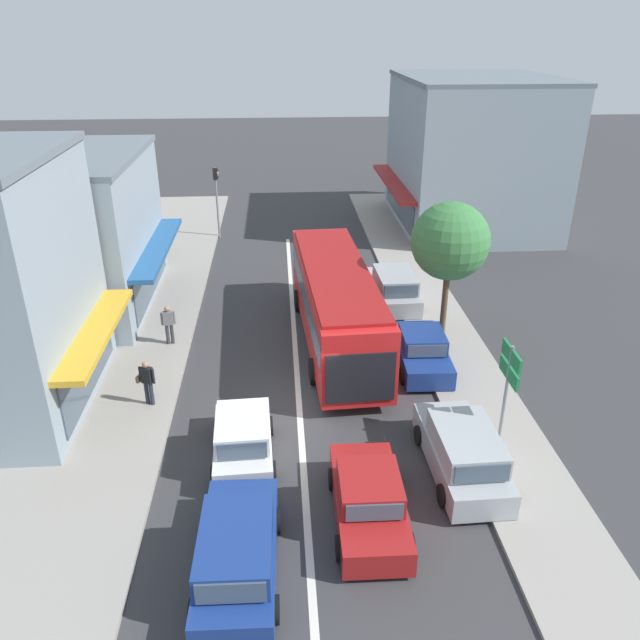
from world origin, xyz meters
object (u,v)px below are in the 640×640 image
directional_road_sign (509,374)px  street_tree_right (450,242)px  city_bus (336,300)px  wagon_queue_gap_filler (238,553)px  parked_wagon_kerb_third (394,288)px  traffic_light_downstreet (216,191)px  hatchback_adjacent_lane_lead (243,440)px  parked_sedan_kerb_second (421,350)px  pedestrian_with_handbag_near (147,380)px  pedestrian_browsing_midblock (169,323)px  sedan_adjacent_lane_trail (369,500)px  parked_wagon_kerb_front (462,452)px

directional_road_sign → street_tree_right: (-0.02, 7.06, 1.61)m
city_bus → wagon_queue_gap_filler: city_bus is taller
city_bus → street_tree_right: size_ratio=1.88×
parked_wagon_kerb_third → traffic_light_downstreet: (-8.76, 10.27, 2.11)m
hatchback_adjacent_lane_lead → directional_road_sign: 7.94m
wagon_queue_gap_filler → parked_sedan_kerb_second: 11.47m
pedestrian_with_handbag_near → pedestrian_browsing_midblock: (0.06, 4.38, -0.00)m
sedan_adjacent_lane_trail → parked_sedan_kerb_second: same height
parked_wagon_kerb_third → traffic_light_downstreet: 13.66m
hatchback_adjacent_lane_lead → traffic_light_downstreet: size_ratio=0.90×
parked_wagon_kerb_front → traffic_light_downstreet: size_ratio=1.08×
traffic_light_downstreet → pedestrian_browsing_midblock: 14.05m
pedestrian_with_handbag_near → directional_road_sign: bearing=-16.0°
sedan_adjacent_lane_trail → pedestrian_browsing_midblock: bearing=123.0°
parked_wagon_kerb_third → street_tree_right: bearing=-73.0°
pedestrian_with_handbag_near → pedestrian_browsing_midblock: 4.38m
wagon_queue_gap_filler → pedestrian_with_handbag_near: size_ratio=2.78×
city_bus → parked_sedan_kerb_second: (3.03, -2.07, -1.22)m
sedan_adjacent_lane_trail → hatchback_adjacent_lane_lead: (-3.35, 2.72, 0.05)m
wagon_queue_gap_filler → parked_wagon_kerb_front: same height
parked_wagon_kerb_front → parked_wagon_kerb_third: (0.15, 12.08, 0.00)m
wagon_queue_gap_filler → parked_wagon_kerb_third: same height
hatchback_adjacent_lane_lead → wagon_queue_gap_filler: bearing=-89.2°
traffic_light_downstreet → city_bus: bearing=-67.7°
parked_sedan_kerb_second → traffic_light_downstreet: (-8.78, 16.13, 2.19)m
city_bus → wagon_queue_gap_filler: bearing=-106.1°
wagon_queue_gap_filler → parked_wagon_kerb_third: bearing=67.6°
sedan_adjacent_lane_trail → traffic_light_downstreet: (-5.69, 24.04, 2.19)m
street_tree_right → pedestrian_with_handbag_near: bearing=-160.3°
street_tree_right → pedestrian_browsing_midblock: size_ratio=3.57×
sedan_adjacent_lane_trail → parked_sedan_kerb_second: 8.49m
sedan_adjacent_lane_trail → pedestrian_with_handbag_near: size_ratio=2.59×
parked_sedan_kerb_second → directional_road_sign: directional_road_sign is taller
sedan_adjacent_lane_trail → traffic_light_downstreet: 24.80m
city_bus → parked_wagon_kerb_front: 8.85m
parked_sedan_kerb_second → parked_wagon_kerb_third: parked_wagon_kerb_third is taller
city_bus → directional_road_sign: directional_road_sign is taller
parked_sedan_kerb_second → traffic_light_downstreet: 18.49m
parked_wagon_kerb_front → traffic_light_downstreet: 24.04m
wagon_queue_gap_filler → parked_sedan_kerb_second: (6.38, 9.53, -0.08)m
hatchback_adjacent_lane_lead → street_tree_right: street_tree_right is taller
hatchback_adjacent_lane_lead → sedan_adjacent_lane_trail: bearing=-39.1°
sedan_adjacent_lane_trail → hatchback_adjacent_lane_lead: size_ratio=1.12×
wagon_queue_gap_filler → street_tree_right: size_ratio=0.78×
parked_wagon_kerb_front → parked_sedan_kerb_second: bearing=88.5°
city_bus → directional_road_sign: bearing=-59.9°
parked_sedan_kerb_second → pedestrian_with_handbag_near: (-9.72, -2.16, 0.40)m
directional_road_sign → pedestrian_browsing_midblock: 13.35m
parked_sedan_kerb_second → parked_wagon_kerb_third: bearing=90.2°
wagon_queue_gap_filler → parked_wagon_kerb_third: (6.36, 15.39, 0.00)m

